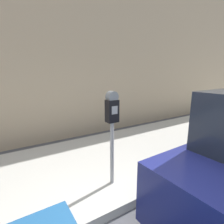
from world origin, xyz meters
name	(u,v)px	position (x,y,z in m)	size (l,w,h in m)	color
sidewalk	(73,170)	(0.00, 2.20, 0.07)	(24.00, 2.80, 0.15)	#ADAAA3
building_facade	(40,32)	(0.00, 4.29, 3.05)	(24.00, 0.30, 6.11)	tan
parking_meter	(112,119)	(0.38, 1.34, 1.27)	(0.18, 0.15, 1.57)	gray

